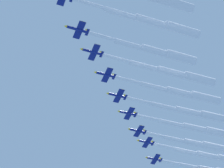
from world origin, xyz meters
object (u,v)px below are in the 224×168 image
at_px(jet_starboard_mid, 182,93).
at_px(jet_trail_port, 195,143).
at_px(jet_starboard_inner, 156,51).
at_px(jet_trail_starboard, 209,156).
at_px(jet_starboard_outer, 197,128).
at_px(jet_port_mid, 174,73).
at_px(jet_port_inner, 153,22).
at_px(jet_port_outer, 191,112).

bearing_deg(jet_starboard_mid, jet_trail_port, 83.48).
relative_size(jet_starboard_inner, jet_trail_starboard, 0.88).
xyz_separation_m(jet_starboard_outer, jet_trail_port, (-1.36, 12.94, -0.84)).
bearing_deg(jet_port_mid, jet_starboard_mid, 79.48).
bearing_deg(jet_trail_starboard, jet_starboard_mid, -101.74).
distance_m(jet_port_inner, jet_starboard_outer, 76.57).
bearing_deg(jet_port_mid, jet_starboard_inner, -110.81).
bearing_deg(jet_port_outer, jet_starboard_inner, -105.25).
relative_size(jet_port_mid, jet_starboard_outer, 0.99).
relative_size(jet_starboard_mid, jet_port_outer, 0.98).
relative_size(jet_starboard_mid, jet_trail_port, 1.12).
height_order(jet_port_inner, jet_trail_port, jet_port_inner).
height_order(jet_port_outer, jet_trail_starboard, jet_trail_starboard).
distance_m(jet_port_inner, jet_port_outer, 61.23).
relative_size(jet_port_inner, jet_trail_port, 1.11).
relative_size(jet_port_outer, jet_trail_starboard, 0.99).
bearing_deg(jet_port_inner, jet_trail_port, 81.12).
relative_size(jet_starboard_outer, jet_trail_port, 1.13).
bearing_deg(jet_trail_starboard, jet_port_mid, -101.51).
bearing_deg(jet_port_mid, jet_port_outer, 78.01).
bearing_deg(jet_trail_port, jet_starboard_mid, -96.52).
xyz_separation_m(jet_starboard_inner, jet_starboard_outer, (15.38, 61.76, 0.88)).
xyz_separation_m(jet_port_mid, jet_port_outer, (6.35, 29.89, -0.75)).
bearing_deg(jet_port_mid, jet_trail_starboard, 78.49).
height_order(jet_port_inner, jet_port_outer, jet_port_inner).
height_order(jet_port_inner, jet_starboard_inner, jet_port_inner).
height_order(jet_port_mid, jet_trail_starboard, jet_trail_starboard).
height_order(jet_starboard_inner, jet_trail_port, jet_trail_port).
relative_size(jet_starboard_outer, jet_trail_starboard, 0.98).
bearing_deg(jet_starboard_outer, jet_port_mid, -101.33).
height_order(jet_starboard_mid, jet_port_outer, jet_starboard_mid).
height_order(jet_trail_port, jet_trail_starboard, jet_trail_starboard).
distance_m(jet_starboard_mid, jet_trail_port, 43.75).
distance_m(jet_port_outer, jet_starboard_outer, 15.36).
bearing_deg(jet_starboard_inner, jet_starboard_mid, 73.83).
xyz_separation_m(jet_port_mid, jet_trail_starboard, (15.58, 76.50, 0.73)).
height_order(jet_starboard_inner, jet_port_mid, jet_port_mid).
bearing_deg(jet_port_outer, jet_starboard_outer, 79.99).
bearing_deg(jet_starboard_inner, jet_port_outer, 74.75).
height_order(jet_starboard_mid, jet_starboard_outer, jet_starboard_mid).
bearing_deg(jet_trail_port, jet_starboard_inner, -100.64).
bearing_deg(jet_trail_starboard, jet_trail_port, -113.10).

